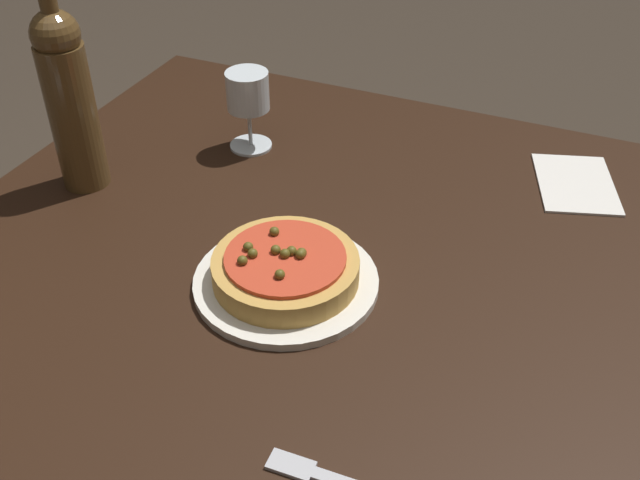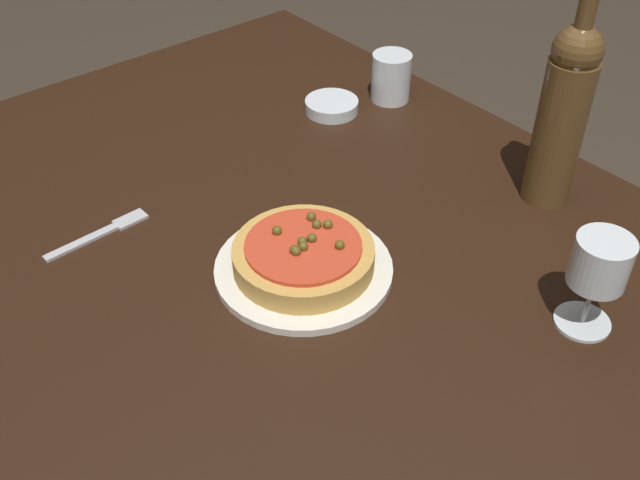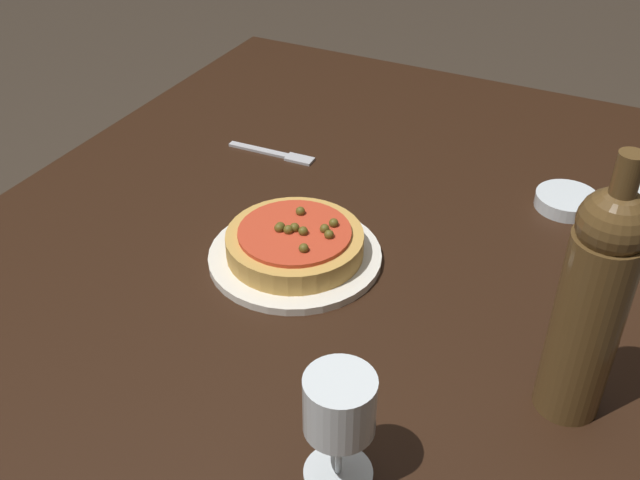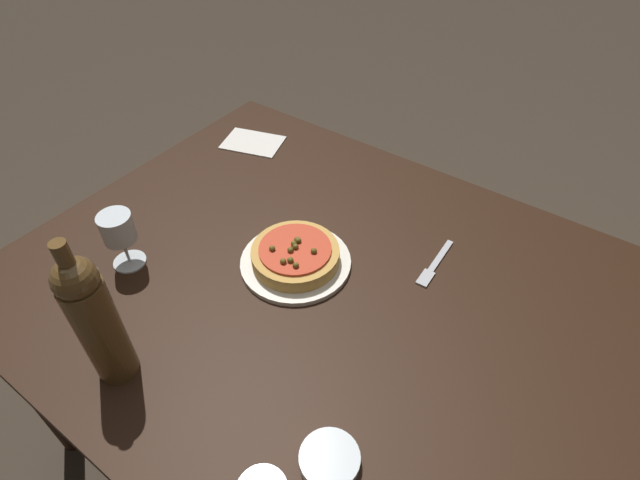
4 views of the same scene
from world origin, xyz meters
TOP-DOWN VIEW (x-y plane):
  - dining_table at (0.00, 0.00)m, footprint 1.36×1.08m
  - dinner_plate at (-0.08, 0.01)m, footprint 0.25×0.25m
  - pizza at (-0.08, 0.01)m, footprint 0.20×0.20m
  - wine_glass at (-0.40, -0.20)m, footprint 0.07×0.07m
  - wine_bottle at (-0.19, -0.40)m, footprint 0.07×0.07m
  - side_bowl at (0.24, -0.31)m, footprint 0.10×0.10m
  - fork at (0.18, 0.19)m, footprint 0.03×0.17m

SIDE VIEW (x-z plane):
  - dining_table at x=0.00m, z-range 0.29..1.02m
  - fork at x=0.18m, z-range 0.73..0.73m
  - dinner_plate at x=-0.08m, z-range 0.73..0.74m
  - side_bowl at x=0.24m, z-range 0.73..0.75m
  - pizza at x=-0.08m, z-range 0.73..0.78m
  - wine_glass at x=-0.40m, z-range 0.76..0.90m
  - wine_bottle at x=-0.19m, z-range 0.72..1.05m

